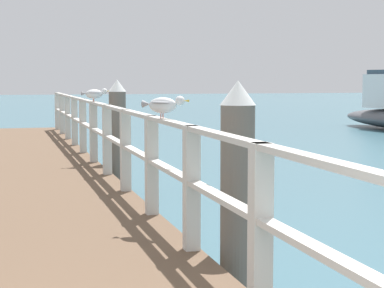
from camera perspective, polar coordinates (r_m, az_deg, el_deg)
pier_deck at (r=10.74m, az=-14.16°, el=-3.39°), size 2.62×18.41×0.47m
pier_railing at (r=10.74m, az=-7.69°, el=1.33°), size 0.12×16.93×1.01m
dock_piling_near at (r=5.62m, az=3.80°, el=-4.02°), size 0.29×0.29×1.84m
dock_piling_far at (r=11.41m, az=-6.21°, el=0.78°), size 0.29×0.29×1.84m
seagull_foreground at (r=6.44m, az=-2.38°, el=3.32°), size 0.40×0.33×0.21m
seagull_background at (r=11.32m, az=-8.11°, el=4.19°), size 0.48×0.20×0.21m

